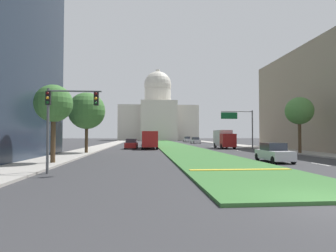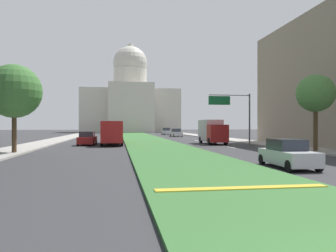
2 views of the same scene
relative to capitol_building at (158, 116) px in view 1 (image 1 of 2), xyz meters
The scene contains 19 objects.
ground_plane 58.70m from the capitol_building, 90.00° to the right, with size 260.00×260.00×0.00m, color #333335.
grass_median 64.44m from the capitol_building, 90.00° to the right, with size 7.22×105.20×0.14m, color #386B33.
median_curb_nose 108.41m from the capitol_building, 90.00° to the right, with size 6.50×0.50×0.04m, color gold.
lane_dashes_right 81.37m from the capitol_building, 84.29° to the right, with size 0.16×54.30×0.01m.
sidewalk_left 71.67m from the capitol_building, 101.76° to the right, with size 4.00×105.20×0.15m, color #9E9991.
sidewalk_right 71.67m from the capitol_building, 78.24° to the right, with size 4.00×105.20×0.15m, color #9E9991.
capitol_building is the anchor object (origin of this frame).
traffic_light_near_left 108.39m from the capitol_building, 95.88° to the right, with size 3.34×0.35×5.20m.
overhead_guide_sign 80.80m from the capitol_building, 82.82° to the right, with size 5.52×0.20×6.50m.
street_tree_left_near 103.15m from the capitol_building, 97.46° to the right, with size 3.01×3.01×6.40m.
street_tree_left_mid 90.95m from the capitol_building, 98.41° to the right, with size 4.59×4.59×7.67m.
street_tree_right_mid 93.49m from the capitol_building, 81.94° to the right, with size 3.38×3.38×7.05m.
sedan_lead_stopped 102.35m from the capitol_building, 87.07° to the right, with size 2.01×4.45×1.66m.
sedan_midblock 79.17m from the capitol_building, 96.04° to the right, with size 2.15×4.47×1.72m.
sedan_distant 62.52m from the capitol_building, 94.97° to the right, with size 2.16×4.69×1.83m.
sedan_far_horizon 51.48m from the capitol_building, 80.81° to the right, with size 2.15×4.30×1.75m.
sedan_very_far 37.46m from the capitol_building, 77.05° to the right, with size 1.99×4.47×1.84m.
box_truck_delivery 78.66m from the capitol_building, 84.24° to the right, with size 2.40×6.40×3.20m.
city_bus 77.56m from the capitol_building, 93.87° to the right, with size 2.62×11.00×2.95m.
Camera 1 is at (-6.06, -8.72, 2.35)m, focal length 29.34 mm.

